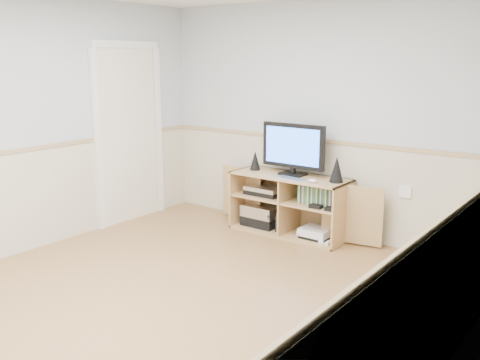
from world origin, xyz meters
name	(u,v)px	position (x,y,z in m)	size (l,w,h in m)	color
room	(179,147)	(-0.06, 0.12, 1.22)	(4.04, 4.54, 2.54)	#A67E4A
media_cabinet	(292,203)	(-0.18, 2.03, 0.33)	(2.05, 0.49, 0.65)	tan
monitor	(293,147)	(-0.18, 2.02, 0.95)	(0.75, 0.18, 0.56)	black
speaker_left	(255,160)	(-0.66, 1.99, 0.76)	(0.12, 0.12, 0.22)	black
speaker_right	(337,169)	(0.36, 1.99, 0.78)	(0.14, 0.14, 0.26)	black
keyboard	(290,178)	(-0.09, 1.83, 0.66)	(0.32, 0.13, 0.01)	silver
mouse	(313,181)	(0.17, 1.83, 0.67)	(0.10, 0.06, 0.04)	white
av_components	(263,209)	(-0.53, 1.97, 0.22)	(0.50, 0.30, 0.47)	black
game_consoles	(315,233)	(0.15, 1.96, 0.07)	(0.45, 0.30, 0.11)	white
game_cases	(317,196)	(0.17, 1.95, 0.48)	(0.40, 0.14, 0.19)	#3F8C3F
wall_outlet	(406,192)	(1.00, 2.23, 0.60)	(0.12, 0.03, 0.12)	white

